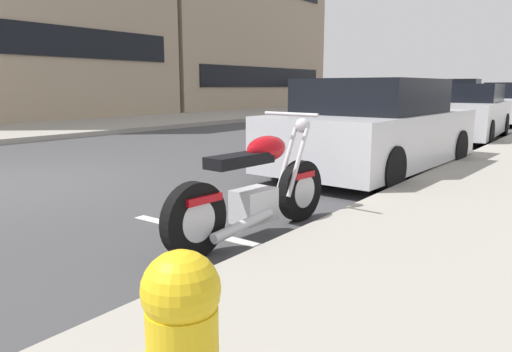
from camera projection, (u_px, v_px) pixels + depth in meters
ground_plane at (5, 184)px, 6.72m from camera, size 260.00×260.00×0.00m
sidewalk_far_curb at (208, 117)px, 20.33m from camera, size 120.00×5.00×0.14m
parking_stall_stripe at (218, 236)px, 4.37m from camera, size 0.12×2.20×0.01m
parked_motorcycle at (256, 191)px, 4.31m from camera, size 2.06×0.62×1.11m
parked_car_mid_block at (375, 129)px, 7.53m from camera, size 4.27×2.04×1.46m
parked_car_second_in_row at (462, 113)px, 12.33m from camera, size 4.59×2.10×1.42m
crossing_truck at (474, 93)px, 34.02m from camera, size 2.18×5.13×1.88m
car_opposite_curb at (343, 99)px, 23.60m from camera, size 4.32×2.02×1.52m
townhouse_near_left at (197, 40)px, 29.98m from camera, size 13.21×10.86×8.48m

